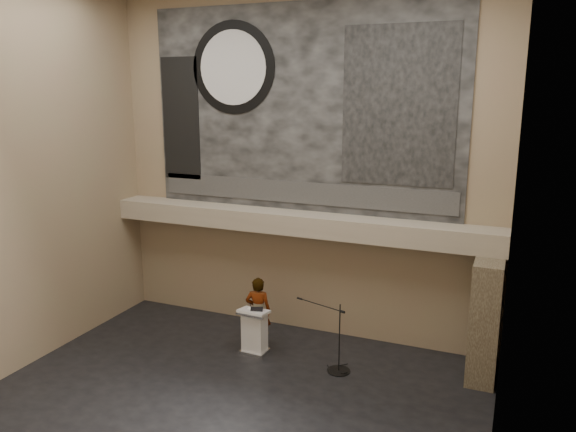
% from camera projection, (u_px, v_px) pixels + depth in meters
% --- Properties ---
extents(floor, '(10.00, 10.00, 0.00)m').
position_uv_depth(floor, '(227.00, 403.00, 11.33)').
color(floor, black).
rests_on(floor, ground).
extents(wall_back, '(10.00, 0.02, 8.50)m').
position_uv_depth(wall_back, '(300.00, 168.00, 13.98)').
color(wall_back, '#8E715A').
rests_on(wall_back, floor).
extents(wall_front, '(10.00, 0.02, 8.50)m').
position_uv_depth(wall_front, '(59.00, 254.00, 6.78)').
color(wall_front, '#8E715A').
rests_on(wall_front, floor).
extents(wall_left, '(0.02, 8.00, 8.50)m').
position_uv_depth(wall_left, '(21.00, 180.00, 12.26)').
color(wall_left, '#8E715A').
rests_on(wall_left, floor).
extents(wall_right, '(0.02, 8.00, 8.50)m').
position_uv_depth(wall_right, '(511.00, 220.00, 8.50)').
color(wall_right, '#8E715A').
rests_on(wall_right, floor).
extents(soffit, '(10.00, 0.80, 0.50)m').
position_uv_depth(soffit, '(294.00, 222.00, 13.91)').
color(soffit, gray).
rests_on(soffit, wall_back).
extents(sprinkler_left, '(0.04, 0.04, 0.06)m').
position_uv_depth(sprinkler_left, '(236.00, 228.00, 14.52)').
color(sprinkler_left, '#B2893D').
rests_on(sprinkler_left, soffit).
extents(sprinkler_right, '(0.04, 0.04, 0.06)m').
position_uv_depth(sprinkler_right, '(368.00, 242.00, 13.21)').
color(sprinkler_right, '#B2893D').
rests_on(sprinkler_right, soffit).
extents(banner, '(8.00, 0.05, 5.00)m').
position_uv_depth(banner, '(300.00, 109.00, 13.62)').
color(banner, black).
rests_on(banner, wall_back).
extents(banner_text_strip, '(7.76, 0.02, 0.55)m').
position_uv_depth(banner_text_strip, '(299.00, 193.00, 14.05)').
color(banner_text_strip, '#303030').
rests_on(banner_text_strip, banner).
extents(banner_clock_rim, '(2.30, 0.02, 2.30)m').
position_uv_depth(banner_clock_rim, '(233.00, 68.00, 14.04)').
color(banner_clock_rim, black).
rests_on(banner_clock_rim, banner).
extents(banner_clock_face, '(1.84, 0.02, 1.84)m').
position_uv_depth(banner_clock_face, '(233.00, 68.00, 14.02)').
color(banner_clock_face, silver).
rests_on(banner_clock_face, banner).
extents(banner_building_print, '(2.60, 0.02, 3.60)m').
position_uv_depth(banner_building_print, '(398.00, 106.00, 12.66)').
color(banner_building_print, black).
rests_on(banner_building_print, banner).
extents(banner_brick_print, '(1.10, 0.02, 3.20)m').
position_uv_depth(banner_brick_print, '(181.00, 119.00, 14.93)').
color(banner_brick_print, black).
rests_on(banner_brick_print, banner).
extents(stone_pier, '(0.60, 1.40, 2.70)m').
position_uv_depth(stone_pier, '(485.00, 318.00, 12.11)').
color(stone_pier, '#463A2B').
rests_on(stone_pier, floor).
extents(lectern, '(0.71, 0.52, 1.13)m').
position_uv_depth(lectern, '(254.00, 331.00, 13.35)').
color(lectern, silver).
rests_on(lectern, floor).
extents(binder, '(0.36, 0.33, 0.04)m').
position_uv_depth(binder, '(257.00, 309.00, 13.21)').
color(binder, black).
rests_on(binder, lectern).
extents(papers, '(0.25, 0.32, 0.00)m').
position_uv_depth(papers, '(251.00, 310.00, 13.23)').
color(papers, silver).
rests_on(papers, lectern).
extents(speaker_person, '(0.70, 0.53, 1.74)m').
position_uv_depth(speaker_person, '(258.00, 311.00, 13.72)').
color(speaker_person, beige).
rests_on(speaker_person, floor).
extents(mic_stand, '(1.41, 0.64, 1.60)m').
position_uv_depth(mic_stand, '(337.00, 361.00, 12.56)').
color(mic_stand, black).
rests_on(mic_stand, floor).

